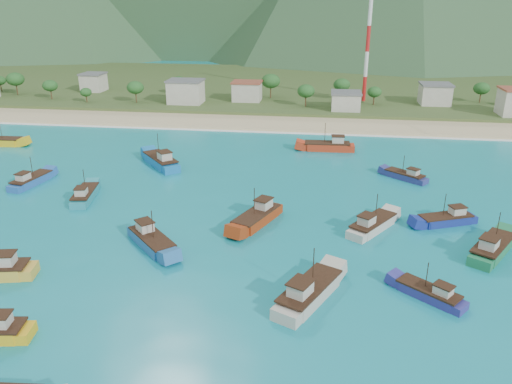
# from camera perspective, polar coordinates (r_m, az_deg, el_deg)

# --- Properties ---
(ground) EXTENTS (600.00, 600.00, 0.00)m
(ground) POSITION_cam_1_polar(r_m,az_deg,el_deg) (70.36, -8.19, -7.29)
(ground) COLOR #0C7185
(ground) RESTS_ON ground
(beach) EXTENTS (400.00, 18.00, 1.20)m
(beach) POSITION_cam_1_polar(r_m,az_deg,el_deg) (143.31, 0.28, 7.87)
(beach) COLOR beige
(beach) RESTS_ON ground
(land) EXTENTS (400.00, 110.00, 2.40)m
(land) POSITION_cam_1_polar(r_m,az_deg,el_deg) (202.77, 2.57, 11.86)
(land) COLOR #385123
(land) RESTS_ON ground
(surf_line) EXTENTS (400.00, 2.50, 0.08)m
(surf_line) POSITION_cam_1_polar(r_m,az_deg,el_deg) (134.18, -0.26, 6.93)
(surf_line) COLOR white
(surf_line) RESTS_ON ground
(village) EXTENTS (218.43, 29.82, 7.50)m
(village) POSITION_cam_1_polar(r_m,az_deg,el_deg) (162.19, 2.61, 11.17)
(village) COLOR beige
(village) RESTS_ON ground
(vegetation) EXTENTS (274.58, 25.10, 8.31)m
(vegetation) POSITION_cam_1_polar(r_m,az_deg,el_deg) (167.17, -1.60, 11.58)
(vegetation) COLOR #235623
(vegetation) RESTS_ON ground
(radio_tower) EXTENTS (1.20, 1.20, 47.15)m
(radio_tower) POSITION_cam_1_polar(r_m,az_deg,el_deg) (167.88, 12.81, 18.05)
(radio_tower) COLOR red
(radio_tower) RESTS_ON ground
(boat_0) EXTENTS (8.38, 10.33, 6.14)m
(boat_0) POSITION_cam_1_polar(r_m,az_deg,el_deg) (78.88, 13.14, -3.77)
(boat_0) COLOR beige
(boat_0) RESTS_ON ground
(boat_2) EXTENTS (9.58, 9.92, 6.29)m
(boat_2) POSITION_cam_1_polar(r_m,az_deg,el_deg) (73.57, -11.85, -5.54)
(boat_2) COLOR #2662A2
(boat_2) RESTS_ON ground
(boat_8) EXTENTS (4.48, 10.09, 5.76)m
(boat_8) POSITION_cam_1_polar(r_m,az_deg,el_deg) (104.70, -24.31, 1.14)
(boat_8) COLOR #2358A8
(boat_8) RESTS_ON ground
(boat_9) EXTENTS (8.33, 7.48, 5.12)m
(boat_9) POSITION_cam_1_polar(r_m,az_deg,el_deg) (102.50, 16.69, 1.70)
(boat_9) COLOR navy
(boat_9) RESTS_ON ground
(boat_10) EXTENTS (8.26, 12.02, 6.91)m
(boat_10) POSITION_cam_1_polar(r_m,az_deg,el_deg) (60.39, 6.03, -11.47)
(boat_10) COLOR #B2AEA0
(boat_10) RESTS_ON ground
(boat_13) EXTENTS (11.26, 3.84, 6.56)m
(boat_13) POSITION_cam_1_polar(r_m,az_deg,el_deg) (136.30, -27.25, 5.12)
(boat_13) COLOR gold
(boat_13) RESTS_ON ground
(boat_14) EXTENTS (8.74, 10.98, 6.50)m
(boat_14) POSITION_cam_1_polar(r_m,az_deg,el_deg) (77.25, 25.37, -5.90)
(boat_14) COLOR #1A6F44
(boat_14) RESTS_ON ground
(boat_15) EXTENTS (8.13, 7.22, 4.98)m
(boat_15) POSITION_cam_1_polar(r_m,az_deg,el_deg) (63.97, 19.21, -11.00)
(boat_15) COLOR navy
(boat_15) RESTS_ON ground
(boat_16) EXTENTS (10.70, 11.78, 7.28)m
(boat_16) POSITION_cam_1_polar(r_m,az_deg,el_deg) (107.85, -10.80, 3.42)
(boat_16) COLOR #1168AE
(boat_16) RESTS_ON ground
(boat_19) EXTENTS (9.79, 6.15, 5.57)m
(boat_19) POSITION_cam_1_polar(r_m,az_deg,el_deg) (84.48, 20.92, -3.02)
(boat_19) COLOR navy
(boat_19) RESTS_ON ground
(boat_22) EXTENTS (4.61, 10.05, 5.72)m
(boat_22) POSITION_cam_1_polar(r_m,az_deg,el_deg) (93.45, -18.95, -0.41)
(boat_22) COLOR teal
(boat_22) RESTS_ON ground
(boat_23) EXTENTS (11.78, 3.76, 6.91)m
(boat_23) POSITION_cam_1_polar(r_m,az_deg,el_deg) (118.25, 8.26, 5.14)
(boat_23) COLOR #B33117
(boat_23) RESTS_ON ground
(boat_24) EXTENTS (7.42, 11.62, 6.63)m
(boat_24) POSITION_cam_1_polar(r_m,az_deg,el_deg) (79.15, 0.13, -3.01)
(boat_24) COLOR #923010
(boat_24) RESTS_ON ground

